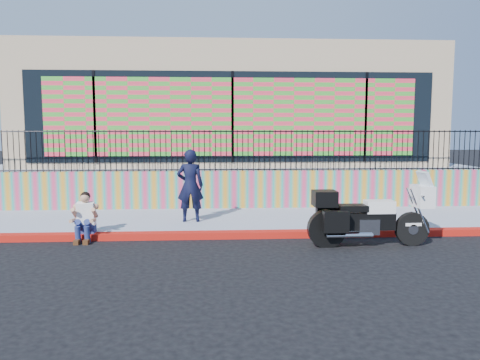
{
  "coord_description": "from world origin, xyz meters",
  "views": [
    {
      "loc": [
        -0.62,
        -10.46,
        2.47
      ],
      "look_at": [
        0.06,
        1.2,
        1.2
      ],
      "focal_mm": 35.0,
      "sensor_mm": 36.0,
      "label": 1
    }
  ],
  "objects": [
    {
      "name": "red_curb",
      "position": [
        0.0,
        0.0,
        0.07
      ],
      "size": [
        16.0,
        0.3,
        0.15
      ],
      "primitive_type": "cube",
      "color": "#B1120C",
      "rests_on": "ground"
    },
    {
      "name": "mural_wall",
      "position": [
        0.0,
        3.25,
        0.7
      ],
      "size": [
        16.0,
        0.2,
        1.1
      ],
      "primitive_type": "cube",
      "color": "#DB3965",
      "rests_on": "sidewalk"
    },
    {
      "name": "police_motorcycle",
      "position": [
        2.64,
        -0.91,
        0.67
      ],
      "size": [
        2.56,
        0.85,
        1.59
      ],
      "color": "black",
      "rests_on": "ground"
    },
    {
      "name": "seated_man",
      "position": [
        -3.46,
        -0.12,
        0.45
      ],
      "size": [
        0.54,
        0.71,
        1.06
      ],
      "color": "navy",
      "rests_on": "ground"
    },
    {
      "name": "sidewalk",
      "position": [
        0.0,
        1.65,
        0.07
      ],
      "size": [
        16.0,
        3.0,
        0.15
      ],
      "primitive_type": "cube",
      "color": "#868EA1",
      "rests_on": "ground"
    },
    {
      "name": "metal_fence",
      "position": [
        0.0,
        3.25,
        1.85
      ],
      "size": [
        15.8,
        0.04,
        1.2
      ],
      "primitive_type": null,
      "color": "black",
      "rests_on": "mural_wall"
    },
    {
      "name": "elevated_platform",
      "position": [
        0.0,
        8.35,
        0.62
      ],
      "size": [
        16.0,
        10.0,
        1.25
      ],
      "primitive_type": "cube",
      "color": "#868EA1",
      "rests_on": "ground"
    },
    {
      "name": "ground",
      "position": [
        0.0,
        0.0,
        0.0
      ],
      "size": [
        90.0,
        90.0,
        0.0
      ],
      "primitive_type": "plane",
      "color": "black",
      "rests_on": "ground"
    },
    {
      "name": "police_officer",
      "position": [
        -1.19,
        1.25,
        1.06
      ],
      "size": [
        0.67,
        0.44,
        1.83
      ],
      "primitive_type": "imported",
      "rotation": [
        0.0,
        0.0,
        3.13
      ],
      "color": "black",
      "rests_on": "sidewalk"
    },
    {
      "name": "storefront_building",
      "position": [
        0.0,
        8.13,
        3.25
      ],
      "size": [
        14.0,
        8.06,
        4.0
      ],
      "color": "tan",
      "rests_on": "elevated_platform"
    }
  ]
}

